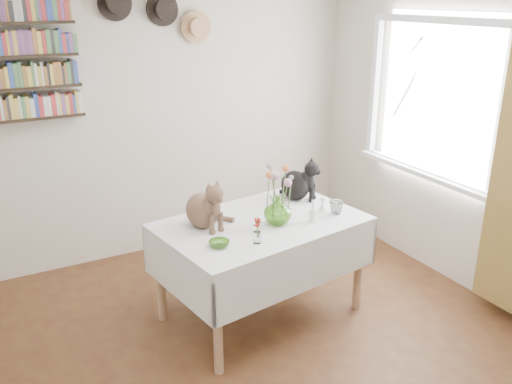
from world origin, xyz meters
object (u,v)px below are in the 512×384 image
dining_table (261,245)px  flower_vase (278,210)px  black_cat (296,178)px  tabby_cat (202,202)px  bookshelf_unit (10,61)px

dining_table → flower_vase: 0.32m
black_cat → flower_vase: bearing=179.1°
flower_vase → dining_table: bearing=131.1°
dining_table → black_cat: (0.46, 0.27, 0.37)m
dining_table → tabby_cat: bearing=163.2°
flower_vase → tabby_cat: bearing=156.1°
tabby_cat → flower_vase: bearing=-39.6°
dining_table → flower_vase: size_ratio=7.50×
dining_table → tabby_cat: size_ratio=4.22×
dining_table → flower_vase: (0.08, -0.09, 0.30)m
dining_table → bookshelf_unit: 2.35m
bookshelf_unit → tabby_cat: bearing=-52.6°
bookshelf_unit → dining_table: bearing=-45.4°
dining_table → black_cat: 0.65m
black_cat → bookshelf_unit: bearing=103.7°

